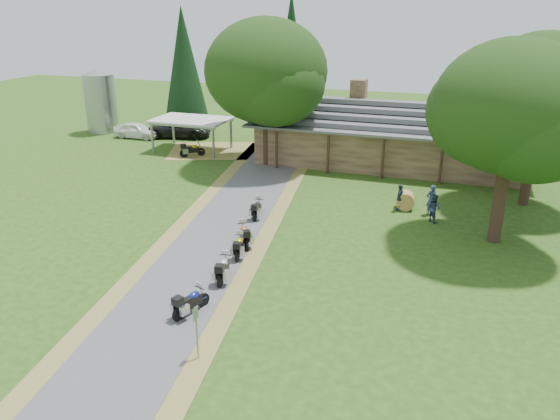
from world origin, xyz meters
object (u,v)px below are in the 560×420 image
(silo, at_px, (101,101))
(motorcycle_row_c, at_px, (239,245))
(carport, at_px, (192,135))
(car_white_sedan, at_px, (137,128))
(motorcycle_carport_a, at_px, (192,149))
(motorcycle_row_a, at_px, (191,301))
(motorcycle_row_b, at_px, (223,267))
(motorcycle_row_d, at_px, (244,234))
(car_dark_suv, at_px, (180,125))
(hay_bale, at_px, (405,200))
(lodge, at_px, (393,132))
(motorcycle_row_e, at_px, (257,208))

(silo, xyz_separation_m, motorcycle_row_c, (23.33, -21.53, -2.41))
(carport, height_order, car_white_sedan, carport)
(carport, xyz_separation_m, motorcycle_carport_a, (0.93, -1.87, -0.72))
(motorcycle_row_a, bearing_deg, motorcycle_row_b, 17.87)
(carport, bearing_deg, motorcycle_row_d, -55.21)
(silo, distance_m, motorcycle_row_a, 36.06)
(silo, xyz_separation_m, motorcycle_row_b, (23.62, -24.08, -2.37))
(car_dark_suv, bearing_deg, motorcycle_row_c, -158.67)
(motorcycle_row_d, height_order, hay_bale, motorcycle_row_d)
(lodge, relative_size, motorcycle_row_d, 11.86)
(car_dark_suv, bearing_deg, motorcycle_row_b, -161.07)
(lodge, relative_size, motorcycle_row_c, 12.81)
(motorcycle_row_d, bearing_deg, car_white_sedan, 12.53)
(motorcycle_row_a, height_order, motorcycle_carport_a, motorcycle_carport_a)
(silo, bearing_deg, motorcycle_row_c, -42.70)
(lodge, bearing_deg, hay_bale, -77.20)
(motorcycle_row_c, bearing_deg, motorcycle_row_d, -2.81)
(motorcycle_row_b, relative_size, motorcycle_row_e, 1.06)
(motorcycle_row_e, bearing_deg, lodge, -30.23)
(lodge, relative_size, car_dark_suv, 3.48)
(car_dark_suv, bearing_deg, lodge, -109.78)
(carport, height_order, motorcycle_row_b, carport)
(silo, distance_m, carport, 12.20)
(car_white_sedan, distance_m, hay_bale, 28.06)
(motorcycle_row_d, bearing_deg, carport, 2.97)
(motorcycle_row_b, distance_m, motorcycle_row_e, 7.84)
(motorcycle_row_a, xyz_separation_m, hay_bale, (6.85, 15.03, -0.05))
(carport, bearing_deg, motorcycle_row_c, -56.66)
(motorcycle_row_b, bearing_deg, car_dark_suv, 20.45)
(silo, bearing_deg, carport, -17.28)
(car_dark_suv, height_order, motorcycle_row_d, car_dark_suv)
(motorcycle_row_e, xyz_separation_m, motorcycle_carport_a, (-9.85, 10.88, 0.06))
(lodge, bearing_deg, car_dark_suv, 173.44)
(motorcycle_row_d, bearing_deg, hay_bale, -74.15)
(motorcycle_carport_a, bearing_deg, motorcycle_row_c, -97.68)
(lodge, xyz_separation_m, car_white_sedan, (-23.54, 0.68, -1.53))
(motorcycle_row_c, relative_size, motorcycle_row_e, 0.98)
(lodge, distance_m, motorcycle_row_d, 19.04)
(lodge, height_order, car_white_sedan, lodge)
(car_white_sedan, xyz_separation_m, motorcycle_row_c, (18.76, -20.27, -0.35))
(car_dark_suv, height_order, motorcycle_row_e, car_dark_suv)
(silo, relative_size, motorcycle_row_b, 3.32)
(motorcycle_row_a, bearing_deg, hay_bale, -5.92)
(motorcycle_row_b, height_order, motorcycle_carport_a, motorcycle_carport_a)
(carport, distance_m, car_white_sedan, 7.36)
(lodge, relative_size, motorcycle_row_e, 12.61)
(motorcycle_row_a, height_order, motorcycle_row_c, motorcycle_row_a)
(lodge, xyz_separation_m, hay_bale, (2.32, -10.20, -1.90))
(motorcycle_row_d, xyz_separation_m, motorcycle_row_e, (-0.76, 3.86, -0.04))
(motorcycle_row_d, bearing_deg, car_dark_suv, 3.98)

